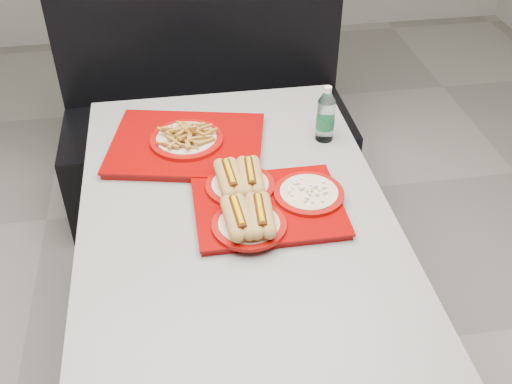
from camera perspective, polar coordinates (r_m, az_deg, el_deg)
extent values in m
plane|color=gray|center=(2.30, -1.56, -16.20)|extent=(6.00, 6.00, 0.00)
cylinder|color=black|center=(2.28, -1.57, -15.83)|extent=(0.52, 0.52, 0.05)
cylinder|color=black|center=(2.00, -1.74, -9.85)|extent=(0.11, 0.11, 0.66)
cube|color=black|center=(1.77, -1.94, -2.81)|extent=(0.92, 1.42, 0.01)
cube|color=gray|center=(1.76, -1.96, -2.20)|extent=(0.90, 1.40, 0.04)
cube|color=black|center=(2.87, -4.41, 3.17)|extent=(1.30, 0.55, 0.45)
cube|color=black|center=(2.81, -5.49, 15.66)|extent=(1.30, 0.10, 1.10)
cube|color=#7D0403|center=(1.74, 1.18, -1.56)|extent=(0.42, 0.32, 0.02)
cube|color=#7D0403|center=(1.73, 1.18, -1.25)|extent=(0.43, 0.33, 0.01)
cylinder|color=#8D0704|center=(1.65, -0.66, -3.17)|extent=(0.21, 0.21, 0.01)
cylinder|color=silver|center=(1.64, -0.66, -3.01)|extent=(0.17, 0.17, 0.00)
cylinder|color=#8D0704|center=(1.78, -1.52, 0.62)|extent=(0.21, 0.21, 0.01)
cylinder|color=silver|center=(1.78, -1.52, 0.77)|extent=(0.17, 0.17, 0.00)
cylinder|color=#8D0704|center=(1.76, 5.06, -0.14)|extent=(0.21, 0.21, 0.01)
cylinder|color=silver|center=(1.76, 5.07, 0.01)|extent=(0.17, 0.17, 0.00)
cube|color=#7D0403|center=(2.01, -6.58, 4.38)|extent=(0.55, 0.47, 0.02)
cube|color=#7D0403|center=(2.00, -6.60, 4.71)|extent=(0.57, 0.48, 0.01)
cylinder|color=#8D0704|center=(1.99, -6.63, 4.97)|extent=(0.24, 0.24, 0.01)
cylinder|color=silver|center=(1.99, -6.64, 5.14)|extent=(0.20, 0.20, 0.01)
cylinder|color=silver|center=(2.02, 6.62, 6.79)|extent=(0.06, 0.06, 0.15)
cylinder|color=#175C30|center=(2.03, 6.61, 6.61)|extent=(0.06, 0.06, 0.04)
cone|color=silver|center=(1.98, 6.81, 8.99)|extent=(0.06, 0.06, 0.03)
cylinder|color=silver|center=(1.96, 6.86, 9.65)|extent=(0.03, 0.03, 0.02)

